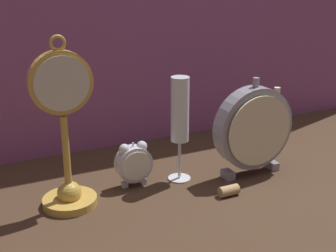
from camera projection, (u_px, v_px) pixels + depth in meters
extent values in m
plane|color=#422D1E|center=(185.00, 194.00, 0.97)|extent=(4.00, 4.00, 0.00)
cylinder|color=gold|center=(70.00, 201.00, 0.92)|extent=(0.11, 0.11, 0.02)
sphere|color=gold|center=(69.00, 193.00, 0.92)|extent=(0.05, 0.05, 0.05)
cylinder|color=gold|center=(67.00, 158.00, 0.89)|extent=(0.01, 0.01, 0.17)
cylinder|color=gold|center=(61.00, 83.00, 0.84)|extent=(0.12, 0.02, 0.12)
cylinder|color=beige|center=(62.00, 84.00, 0.83)|extent=(0.10, 0.00, 0.10)
torus|color=gold|center=(58.00, 43.00, 0.82)|extent=(0.03, 0.01, 0.03)
cube|color=silver|center=(125.00, 185.00, 0.99)|extent=(0.01, 0.01, 0.01)
cube|color=silver|center=(143.00, 181.00, 1.01)|extent=(0.01, 0.01, 0.01)
cylinder|color=silver|center=(134.00, 164.00, 0.99)|extent=(0.08, 0.03, 0.08)
cylinder|color=silver|center=(136.00, 166.00, 0.97)|extent=(0.06, 0.00, 0.06)
sphere|color=silver|center=(124.00, 149.00, 0.97)|extent=(0.02, 0.02, 0.02)
sphere|color=silver|center=(142.00, 146.00, 0.98)|extent=(0.02, 0.02, 0.02)
cylinder|color=silver|center=(133.00, 146.00, 0.98)|extent=(0.00, 0.00, 0.01)
cube|color=gray|center=(228.00, 175.00, 1.04)|extent=(0.02, 0.03, 0.02)
cube|color=gray|center=(272.00, 165.00, 1.08)|extent=(0.02, 0.03, 0.02)
cylinder|color=gray|center=(253.00, 128.00, 1.03)|extent=(0.18, 0.04, 0.18)
cylinder|color=beige|center=(259.00, 131.00, 1.01)|extent=(0.16, 0.00, 0.16)
cylinder|color=gray|center=(256.00, 82.00, 0.99)|extent=(0.01, 0.01, 0.02)
cylinder|color=silver|center=(179.00, 178.00, 1.03)|extent=(0.05, 0.05, 0.01)
cylinder|color=silver|center=(179.00, 159.00, 1.02)|extent=(0.01, 0.01, 0.09)
cylinder|color=white|center=(180.00, 109.00, 0.98)|extent=(0.04, 0.04, 0.14)
cylinder|color=#DBC675|center=(180.00, 120.00, 0.99)|extent=(0.03, 0.03, 0.09)
cylinder|color=silver|center=(273.00, 146.00, 1.21)|extent=(0.05, 0.05, 0.01)
cylinder|color=silver|center=(275.00, 120.00, 1.18)|extent=(0.02, 0.02, 0.13)
cylinder|color=silver|center=(277.00, 91.00, 1.16)|extent=(0.02, 0.02, 0.02)
cylinder|color=tan|center=(229.00, 191.00, 0.96)|extent=(0.04, 0.02, 0.02)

